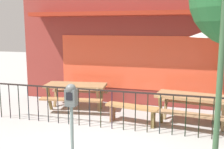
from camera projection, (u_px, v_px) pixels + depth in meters
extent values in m
cube|color=#4B1815|center=(142.00, 102.00, 9.15)|extent=(8.27, 0.54, 0.01)
cube|color=maroon|center=(143.00, 29.00, 8.74)|extent=(8.27, 0.50, 4.84)
cube|color=#E54C2D|center=(141.00, 63.00, 8.68)|extent=(5.38, 0.02, 1.70)
cube|color=maroon|center=(140.00, 13.00, 8.09)|extent=(7.03, 0.72, 0.12)
cube|color=black|center=(124.00, 92.00, 6.55)|extent=(6.95, 0.04, 0.04)
cylinder|color=black|center=(1.00, 101.00, 7.58)|extent=(0.02, 0.02, 0.95)
cylinder|color=black|center=(10.00, 101.00, 7.50)|extent=(0.02, 0.02, 0.95)
cylinder|color=black|center=(19.00, 102.00, 7.42)|extent=(0.02, 0.02, 0.95)
cylinder|color=black|center=(28.00, 103.00, 7.34)|extent=(0.02, 0.02, 0.95)
cylinder|color=black|center=(38.00, 104.00, 7.26)|extent=(0.02, 0.02, 0.95)
cylinder|color=black|center=(48.00, 105.00, 7.18)|extent=(0.02, 0.02, 0.95)
cylinder|color=black|center=(58.00, 105.00, 7.10)|extent=(0.02, 0.02, 0.95)
cylinder|color=black|center=(68.00, 106.00, 7.02)|extent=(0.02, 0.02, 0.95)
cylinder|color=black|center=(79.00, 107.00, 6.94)|extent=(0.02, 0.02, 0.95)
cylinder|color=black|center=(90.00, 108.00, 6.86)|extent=(0.02, 0.02, 0.95)
cylinder|color=black|center=(101.00, 109.00, 6.78)|extent=(0.02, 0.02, 0.95)
cylinder|color=black|center=(112.00, 110.00, 6.70)|extent=(0.02, 0.02, 0.95)
cylinder|color=black|center=(123.00, 111.00, 6.63)|extent=(0.02, 0.02, 0.95)
cylinder|color=black|center=(135.00, 112.00, 6.55)|extent=(0.02, 0.02, 0.95)
cylinder|color=black|center=(147.00, 113.00, 6.47)|extent=(0.02, 0.02, 0.95)
cylinder|color=black|center=(160.00, 114.00, 6.39)|extent=(0.02, 0.02, 0.95)
cylinder|color=black|center=(173.00, 115.00, 6.31)|extent=(0.02, 0.02, 0.95)
cylinder|color=black|center=(186.00, 116.00, 6.23)|extent=(0.02, 0.02, 0.95)
cylinder|color=black|center=(199.00, 117.00, 6.15)|extent=(0.02, 0.02, 0.95)
cylinder|color=black|center=(213.00, 119.00, 6.07)|extent=(0.02, 0.02, 0.95)
cube|color=#98734A|center=(76.00, 85.00, 8.29)|extent=(1.89, 1.00, 0.07)
cube|color=#A37045|center=(71.00, 100.00, 7.81)|extent=(1.82, 0.51, 0.05)
cube|color=#9B7754|center=(81.00, 91.00, 8.88)|extent=(1.82, 0.51, 0.05)
cube|color=olive|center=(49.00, 99.00, 8.18)|extent=(0.12, 0.36, 0.78)
cube|color=olive|center=(56.00, 94.00, 8.73)|extent=(0.12, 0.36, 0.78)
cube|color=olive|center=(98.00, 101.00, 7.98)|extent=(0.12, 0.36, 0.78)
cube|color=olive|center=(102.00, 96.00, 8.53)|extent=(0.12, 0.36, 0.78)
cube|color=#9E734B|center=(193.00, 97.00, 6.93)|extent=(1.89, 1.01, 0.07)
cube|color=#9D7450|center=(189.00, 114.00, 6.49)|extent=(1.82, 0.51, 0.05)
cube|color=#A77C53|center=(195.00, 103.00, 7.48)|extent=(1.82, 0.51, 0.05)
cube|color=olive|center=(161.00, 110.00, 7.04)|extent=(0.12, 0.36, 0.78)
cube|color=olive|center=(166.00, 105.00, 7.55)|extent=(0.12, 0.36, 0.78)
cube|color=olive|center=(223.00, 118.00, 6.44)|extent=(0.12, 0.36, 0.78)
cube|color=olive|center=(224.00, 111.00, 6.95)|extent=(0.12, 0.36, 0.78)
cylinder|color=black|center=(219.00, 122.00, 7.17)|extent=(0.36, 0.36, 0.05)
cylinder|color=beige|center=(222.00, 76.00, 6.97)|extent=(0.04, 0.04, 2.49)
cube|color=#A77544|center=(132.00, 107.00, 7.09)|extent=(1.43, 0.54, 0.06)
cube|color=brown|center=(113.00, 112.00, 7.36)|extent=(0.08, 0.29, 0.45)
cube|color=brown|center=(153.00, 118.00, 6.89)|extent=(0.08, 0.29, 0.45)
cylinder|color=slate|center=(72.00, 140.00, 4.62)|extent=(0.06, 0.06, 1.19)
cube|color=#4B5151|center=(71.00, 97.00, 4.50)|extent=(0.18, 0.14, 0.28)
sphere|color=#4B4E4D|center=(71.00, 89.00, 4.47)|extent=(0.17, 0.17, 0.17)
cube|color=black|center=(69.00, 96.00, 4.42)|extent=(0.11, 0.01, 0.12)
cylinder|color=#304F32|center=(220.00, 79.00, 4.54)|extent=(0.10, 0.10, 3.23)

